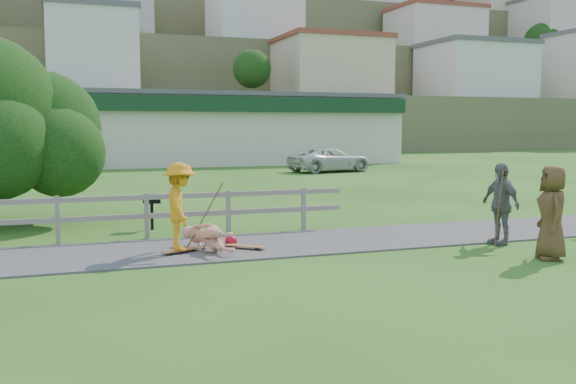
# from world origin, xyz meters

# --- Properties ---
(ground) EXTENTS (260.00, 260.00, 0.00)m
(ground) POSITION_xyz_m (0.00, 0.00, 0.00)
(ground) COLOR #264F16
(ground) RESTS_ON ground
(path) EXTENTS (34.00, 3.00, 0.04)m
(path) POSITION_xyz_m (0.00, 1.50, 0.02)
(path) COLOR #3E3E41
(path) RESTS_ON ground
(fence) EXTENTS (15.05, 0.10, 1.10)m
(fence) POSITION_xyz_m (-4.62, 3.30, 0.72)
(fence) COLOR slate
(fence) RESTS_ON ground
(strip_mall) EXTENTS (32.50, 10.75, 5.10)m
(strip_mall) POSITION_xyz_m (4.00, 34.94, 2.58)
(strip_mall) COLOR beige
(strip_mall) RESTS_ON ground
(hillside) EXTENTS (220.00, 67.00, 47.50)m
(hillside) POSITION_xyz_m (0.00, 91.31, 14.41)
(hillside) COLOR #525834
(hillside) RESTS_ON ground
(skater_rider) EXTENTS (0.78, 1.24, 1.84)m
(skater_rider) POSITION_xyz_m (-1.59, 1.12, 0.92)
(skater_rider) COLOR orange
(skater_rider) RESTS_ON ground
(skater_fallen) EXTENTS (1.80, 0.93, 0.64)m
(skater_fallen) POSITION_xyz_m (-0.99, 1.21, 0.32)
(skater_fallen) COLOR tan
(skater_fallen) RESTS_ON ground
(spectator_b) EXTENTS (0.54, 1.12, 1.86)m
(spectator_b) POSITION_xyz_m (5.45, -0.13, 0.93)
(spectator_b) COLOR slate
(spectator_b) RESTS_ON ground
(spectator_c) EXTENTS (0.94, 1.10, 1.90)m
(spectator_c) POSITION_xyz_m (5.36, -1.85, 0.95)
(spectator_c) COLOR #4E361F
(spectator_c) RESTS_ON ground
(car_silver) EXTENTS (4.54, 2.36, 1.42)m
(car_silver) POSITION_xyz_m (-3.82, 27.21, 0.71)
(car_silver) COLOR #B4B7BD
(car_silver) RESTS_ON ground
(car_white) EXTENTS (5.47, 3.30, 1.42)m
(car_white) POSITION_xyz_m (11.31, 23.14, 0.71)
(car_white) COLOR silver
(car_white) RESTS_ON ground
(bbq) EXTENTS (0.43, 0.33, 0.92)m
(bbq) POSITION_xyz_m (-1.70, 4.66, 0.46)
(bbq) COLOR black
(bbq) RESTS_ON ground
(longboard_rider) EXTENTS (0.85, 0.54, 0.09)m
(longboard_rider) POSITION_xyz_m (-1.59, 1.12, 0.05)
(longboard_rider) COLOR olive
(longboard_rider) RESTS_ON ground
(longboard_fallen) EXTENTS (0.83, 0.76, 0.10)m
(longboard_fallen) POSITION_xyz_m (-0.19, 1.11, 0.05)
(longboard_fallen) COLOR olive
(longboard_fallen) RESTS_ON ground
(helmet) EXTENTS (0.28, 0.28, 0.28)m
(helmet) POSITION_xyz_m (-0.39, 1.56, 0.14)
(helmet) COLOR #A20C1E
(helmet) RESTS_ON ground
(pole_rider) EXTENTS (0.03, 0.03, 1.68)m
(pole_rider) POSITION_xyz_m (-0.99, 1.52, 0.84)
(pole_rider) COLOR brown
(pole_rider) RESTS_ON ground
(pole_spec_left) EXTENTS (0.03, 0.03, 1.75)m
(pole_spec_left) POSITION_xyz_m (5.26, -0.34, 0.88)
(pole_spec_left) COLOR brown
(pole_spec_left) RESTS_ON ground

